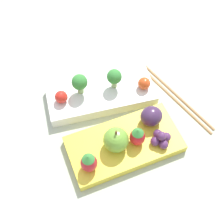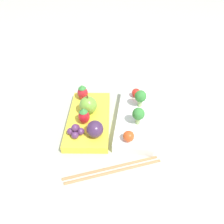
{
  "view_description": "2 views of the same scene",
  "coord_description": "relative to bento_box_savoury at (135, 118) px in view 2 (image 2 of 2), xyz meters",
  "views": [
    {
      "loc": [
        -0.12,
        -0.3,
        0.54
      ],
      "look_at": [
        0.01,
        -0.0,
        0.03
      ],
      "focal_mm": 50.0,
      "sensor_mm": 36.0,
      "label": 1
    },
    {
      "loc": [
        0.4,
        -0.01,
        0.37
      ],
      "look_at": [
        0.01,
        -0.0,
        0.03
      ],
      "focal_mm": 32.0,
      "sensor_mm": 36.0,
      "label": 2
    }
  ],
  "objects": [
    {
      "name": "strawberry_0",
      "position": [
        0.02,
        -0.13,
        0.03
      ],
      "size": [
        0.03,
        0.03,
        0.04
      ],
      "color": "red",
      "rests_on": "bento_box_fruit"
    },
    {
      "name": "grape_cluster",
      "position": [
        0.06,
        -0.15,
        0.02
      ],
      "size": [
        0.04,
        0.04,
        0.03
      ],
      "color": "#562D5B",
      "rests_on": "bento_box_fruit"
    },
    {
      "name": "bento_box_savoury",
      "position": [
        0.0,
        0.0,
        0.0
      ],
      "size": [
        0.23,
        0.12,
        0.02
      ],
      "color": "white",
      "rests_on": "ground_plane"
    },
    {
      "name": "apple",
      "position": [
        -0.02,
        -0.12,
        0.03
      ],
      "size": [
        0.05,
        0.05,
        0.05
      ],
      "color": "#70A838",
      "rests_on": "bento_box_fruit"
    },
    {
      "name": "bento_box_fruit",
      "position": [
        -0.0,
        -0.12,
        -0.0
      ],
      "size": [
        0.21,
        0.11,
        0.02
      ],
      "color": "yellow",
      "rests_on": "ground_plane"
    },
    {
      "name": "broccoli_floret_1",
      "position": [
        0.03,
        0.0,
        0.04
      ],
      "size": [
        0.03,
        0.03,
        0.05
      ],
      "color": "#93B770",
      "rests_on": "bento_box_savoury"
    },
    {
      "name": "ground_plane",
      "position": [
        -0.01,
        -0.06,
        -0.01
      ],
      "size": [
        4.0,
        4.0,
        0.0
      ],
      "primitive_type": "plane",
      "color": "#ADB7A3"
    },
    {
      "name": "cherry_tomato_0",
      "position": [
        -0.08,
        0.01,
        0.03
      ],
      "size": [
        0.03,
        0.03,
        0.03
      ],
      "color": "red",
      "rests_on": "bento_box_savoury"
    },
    {
      "name": "cherry_tomato_1",
      "position": [
        0.09,
        -0.02,
        0.03
      ],
      "size": [
        0.03,
        0.03,
        0.03
      ],
      "color": "#DB4C1E",
      "rests_on": "bento_box_savoury"
    },
    {
      "name": "strawberry_1",
      "position": [
        -0.08,
        -0.14,
        0.03
      ],
      "size": [
        0.03,
        0.03,
        0.05
      ],
      "color": "red",
      "rests_on": "bento_box_fruit"
    },
    {
      "name": "plum",
      "position": [
        0.06,
        -0.1,
        0.03
      ],
      "size": [
        0.04,
        0.04,
        0.04
      ],
      "color": "#42284C",
      "rests_on": "bento_box_fruit"
    },
    {
      "name": "broccoli_floret_0",
      "position": [
        -0.04,
        0.01,
        0.04
      ],
      "size": [
        0.03,
        0.03,
        0.05
      ],
      "color": "#93B770",
      "rests_on": "bento_box_savoury"
    },
    {
      "name": "chopsticks_pair",
      "position": [
        0.15,
        -0.06,
        -0.01
      ],
      "size": [
        0.07,
        0.21,
        0.01
      ],
      "color": "#A37547",
      "rests_on": "ground_plane"
    }
  ]
}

